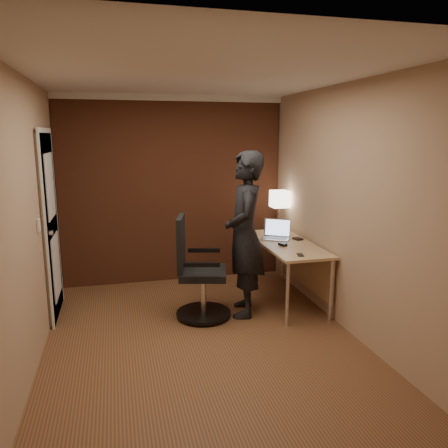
{
  "coord_description": "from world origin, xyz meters",
  "views": [
    {
      "loc": [
        -0.77,
        -3.9,
        1.99
      ],
      "look_at": [
        0.35,
        0.55,
        1.05
      ],
      "focal_mm": 35.0,
      "sensor_mm": 36.0,
      "label": 1
    }
  ],
  "objects_px": {
    "desk_lamp": "(280,200)",
    "office_chair": "(197,274)",
    "phone": "(300,255)",
    "wallet": "(298,239)",
    "laptop": "(276,233)",
    "mouse": "(283,244)",
    "desk": "(291,252)",
    "person": "(245,235)"
  },
  "relations": [
    {
      "from": "person",
      "to": "desk",
      "type": "bearing_deg",
      "value": 124.05
    },
    {
      "from": "laptop",
      "to": "mouse",
      "type": "height_order",
      "value": "laptop"
    },
    {
      "from": "wallet",
      "to": "office_chair",
      "type": "distance_m",
      "value": 1.38
    },
    {
      "from": "laptop",
      "to": "mouse",
      "type": "xyz_separation_m",
      "value": [
        -0.06,
        -0.37,
        -0.05
      ]
    },
    {
      "from": "laptop",
      "to": "desk",
      "type": "bearing_deg",
      "value": -64.7
    },
    {
      "from": "phone",
      "to": "person",
      "type": "xyz_separation_m",
      "value": [
        -0.52,
        0.33,
        0.18
      ]
    },
    {
      "from": "mouse",
      "to": "phone",
      "type": "relative_size",
      "value": 0.87
    },
    {
      "from": "desk",
      "to": "mouse",
      "type": "bearing_deg",
      "value": -139.89
    },
    {
      "from": "desk",
      "to": "phone",
      "type": "relative_size",
      "value": 13.04
    },
    {
      "from": "office_chair",
      "to": "desk_lamp",
      "type": "bearing_deg",
      "value": 34.48
    },
    {
      "from": "mouse",
      "to": "person",
      "type": "relative_size",
      "value": 0.05
    },
    {
      "from": "laptop",
      "to": "wallet",
      "type": "height_order",
      "value": "laptop"
    },
    {
      "from": "laptop",
      "to": "mouse",
      "type": "bearing_deg",
      "value": -99.25
    },
    {
      "from": "person",
      "to": "office_chair",
      "type": "bearing_deg",
      "value": -78.09
    },
    {
      "from": "person",
      "to": "mouse",
      "type": "bearing_deg",
      "value": 115.53
    },
    {
      "from": "desk_lamp",
      "to": "office_chair",
      "type": "bearing_deg",
      "value": -145.52
    },
    {
      "from": "desk_lamp",
      "to": "wallet",
      "type": "height_order",
      "value": "desk_lamp"
    },
    {
      "from": "phone",
      "to": "wallet",
      "type": "height_order",
      "value": "wallet"
    },
    {
      "from": "office_chair",
      "to": "person",
      "type": "bearing_deg",
      "value": -1.79
    },
    {
      "from": "desk",
      "to": "desk_lamp",
      "type": "xyz_separation_m",
      "value": [
        0.1,
        0.66,
        0.55
      ]
    },
    {
      "from": "phone",
      "to": "person",
      "type": "height_order",
      "value": "person"
    },
    {
      "from": "desk_lamp",
      "to": "phone",
      "type": "relative_size",
      "value": 4.65
    },
    {
      "from": "office_chair",
      "to": "person",
      "type": "height_order",
      "value": "person"
    },
    {
      "from": "person",
      "to": "laptop",
      "type": "bearing_deg",
      "value": 144.31
    },
    {
      "from": "laptop",
      "to": "wallet",
      "type": "relative_size",
      "value": 3.78
    },
    {
      "from": "wallet",
      "to": "desk_lamp",
      "type": "bearing_deg",
      "value": 92.75
    },
    {
      "from": "mouse",
      "to": "person",
      "type": "bearing_deg",
      "value": 174.49
    },
    {
      "from": "wallet",
      "to": "person",
      "type": "bearing_deg",
      "value": -156.46
    },
    {
      "from": "desk_lamp",
      "to": "laptop",
      "type": "distance_m",
      "value": 0.59
    },
    {
      "from": "laptop",
      "to": "person",
      "type": "bearing_deg",
      "value": -139.38
    },
    {
      "from": "desk",
      "to": "phone",
      "type": "distance_m",
      "value": 0.6
    },
    {
      "from": "desk",
      "to": "office_chair",
      "type": "xyz_separation_m",
      "value": [
        -1.2,
        -0.23,
        -0.11
      ]
    },
    {
      "from": "desk",
      "to": "desk_lamp",
      "type": "relative_size",
      "value": 2.8
    },
    {
      "from": "desk",
      "to": "desk_lamp",
      "type": "distance_m",
      "value": 0.86
    },
    {
      "from": "desk_lamp",
      "to": "mouse",
      "type": "bearing_deg",
      "value": -108.19
    },
    {
      "from": "mouse",
      "to": "person",
      "type": "distance_m",
      "value": 0.53
    },
    {
      "from": "laptop",
      "to": "phone",
      "type": "xyz_separation_m",
      "value": [
        -0.03,
        -0.8,
        -0.06
      ]
    },
    {
      "from": "desk",
      "to": "laptop",
      "type": "bearing_deg",
      "value": 115.3
    },
    {
      "from": "laptop",
      "to": "person",
      "type": "relative_size",
      "value": 0.23
    },
    {
      "from": "desk_lamp",
      "to": "phone",
      "type": "xyz_separation_m",
      "value": [
        -0.23,
        -1.23,
        -0.41
      ]
    },
    {
      "from": "wallet",
      "to": "person",
      "type": "xyz_separation_m",
      "value": [
        -0.78,
        -0.34,
        0.17
      ]
    },
    {
      "from": "desk_lamp",
      "to": "office_chair",
      "type": "xyz_separation_m",
      "value": [
        -1.29,
        -0.89,
        -0.66
      ]
    }
  ]
}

